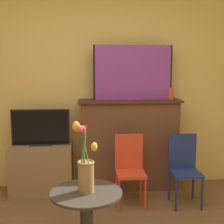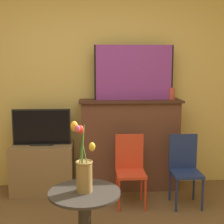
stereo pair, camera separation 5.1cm
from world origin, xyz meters
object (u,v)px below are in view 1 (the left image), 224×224
painting (133,73)px  tv_monitor (41,128)px  chair_red (130,166)px  vase_tulips (86,170)px  chair_blue (184,165)px

painting → tv_monitor: size_ratio=1.40×
painting → tv_monitor: painting is taller
chair_red → vase_tulips: vase_tulips is taller
chair_blue → chair_red: bearing=176.5°
painting → vase_tulips: bearing=-111.5°
chair_red → tv_monitor: bearing=158.8°
chair_red → vase_tulips: (-0.47, -0.99, 0.30)m
tv_monitor → vase_tulips: (0.53, -1.37, -0.05)m
vase_tulips → tv_monitor: bearing=110.9°
vase_tulips → chair_blue: bearing=41.7°
vase_tulips → painting: bearing=68.5°
painting → tv_monitor: 1.27m
chair_blue → vase_tulips: (-1.07, -0.95, 0.30)m
chair_blue → tv_monitor: bearing=165.1°
tv_monitor → chair_blue: (1.59, -0.42, -0.36)m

